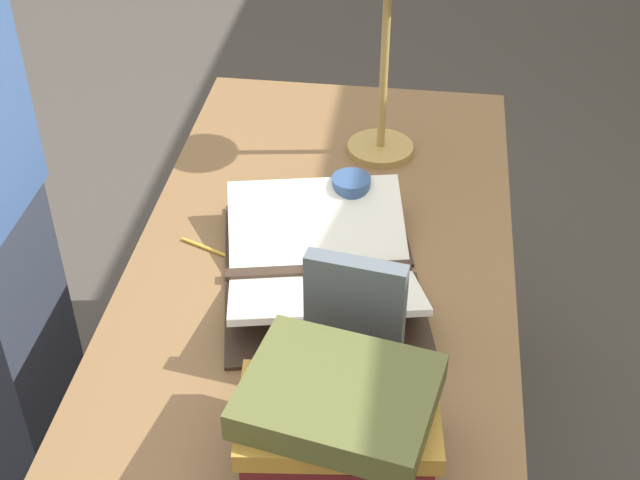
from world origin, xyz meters
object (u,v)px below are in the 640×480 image
book_standing_upright (354,319)px  open_book (321,266)px  book_stack_tall (338,425)px  coffee_mug (352,197)px  pencil (212,250)px

book_standing_upright → open_book: bearing=-151.5°
open_book → book_standing_upright: book_standing_upright is taller
book_stack_tall → coffee_mug: book_stack_tall is taller
book_stack_tall → book_standing_upright: (-0.20, 0.00, 0.03)m
open_book → coffee_mug: 0.21m
coffee_mug → book_standing_upright: bearing=6.3°
book_stack_tall → coffee_mug: 0.64m
open_book → book_standing_upright: (0.24, 0.09, 0.09)m
pencil → book_stack_tall: bearing=32.4°
book_stack_tall → coffee_mug: bearing=-175.9°
book_standing_upright → pencil: book_standing_upright is taller
open_book → coffee_mug: (-0.20, 0.04, 0.02)m
book_standing_upright → coffee_mug: (-0.44, -0.05, -0.07)m
open_book → book_stack_tall: (0.43, 0.08, 0.06)m
book_stack_tall → open_book: bearing=-169.2°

